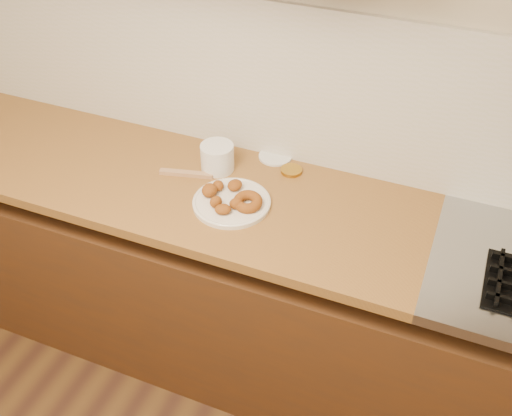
% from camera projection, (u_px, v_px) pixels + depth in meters
% --- Properties ---
extents(wall_back, '(4.00, 0.02, 2.70)m').
position_uv_depth(wall_back, '(322.00, 51.00, 2.00)').
color(wall_back, '#C2B696').
rests_on(wall_back, ground).
extents(base_cabinet, '(3.60, 0.60, 0.77)m').
position_uv_depth(base_cabinet, '(282.00, 307.00, 2.39)').
color(base_cabinet, '#4C2710').
rests_on(base_cabinet, floor).
extents(butcher_block, '(2.30, 0.62, 0.04)m').
position_uv_depth(butcher_block, '(125.00, 172.00, 2.27)').
color(butcher_block, olive).
rests_on(butcher_block, base_cabinet).
extents(backsplash, '(3.60, 0.02, 0.60)m').
position_uv_depth(backsplash, '(318.00, 92.00, 2.09)').
color(backsplash, beige).
rests_on(backsplash, wall_back).
extents(donut_plate, '(0.27, 0.27, 0.02)m').
position_uv_depth(donut_plate, '(232.00, 203.00, 2.08)').
color(donut_plate, silver).
rests_on(donut_plate, butcher_block).
extents(ring_donut, '(0.13, 0.13, 0.05)m').
position_uv_depth(ring_donut, '(248.00, 202.00, 2.05)').
color(ring_donut, brown).
rests_on(ring_donut, donut_plate).
extents(fried_dough_chunks, '(0.17, 0.20, 0.05)m').
position_uv_depth(fried_dough_chunks, '(222.00, 195.00, 2.07)').
color(fried_dough_chunks, brown).
rests_on(fried_dough_chunks, donut_plate).
extents(plastic_tub, '(0.13, 0.13, 0.10)m').
position_uv_depth(plastic_tub, '(217.00, 157.00, 2.22)').
color(plastic_tub, white).
rests_on(plastic_tub, butcher_block).
extents(tub_lid, '(0.16, 0.16, 0.01)m').
position_uv_depth(tub_lid, '(275.00, 156.00, 2.31)').
color(tub_lid, silver).
rests_on(tub_lid, butcher_block).
extents(brass_jar_lid, '(0.08, 0.08, 0.01)m').
position_uv_depth(brass_jar_lid, '(291.00, 170.00, 2.23)').
color(brass_jar_lid, '#A67B24').
rests_on(brass_jar_lid, butcher_block).
extents(wooden_utensil, '(0.20, 0.07, 0.02)m').
position_uv_depth(wooden_utensil, '(186.00, 174.00, 2.21)').
color(wooden_utensil, '#A97C54').
rests_on(wooden_utensil, butcher_block).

